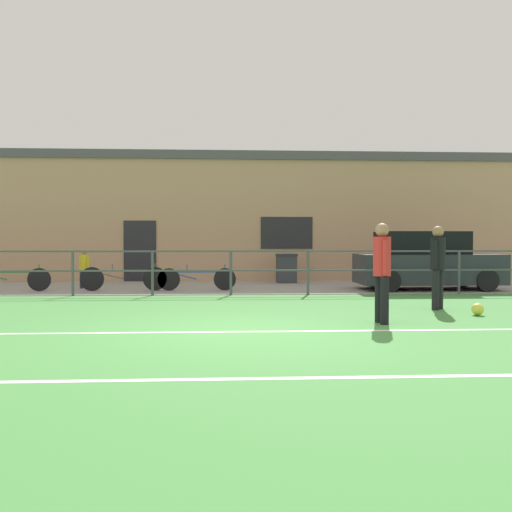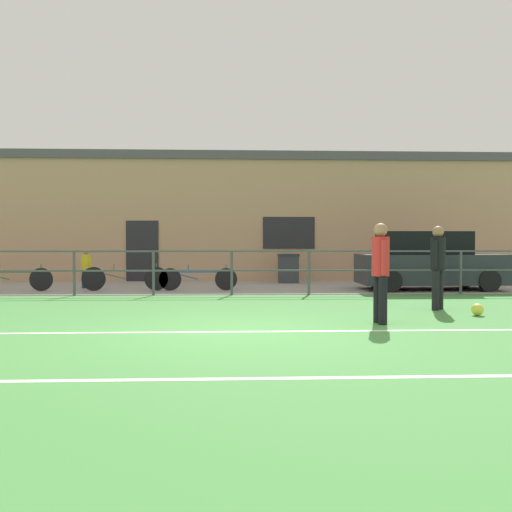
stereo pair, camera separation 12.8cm
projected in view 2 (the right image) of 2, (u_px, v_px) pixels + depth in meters
ground at (232, 334)px, 8.44m from camera, size 60.00×44.00×0.04m
field_line_touchline at (232, 332)px, 8.51m from camera, size 36.00×0.11×0.00m
field_line_hash at (233, 379)px, 5.58m from camera, size 36.00×0.11×0.00m
pavement_strip at (232, 287)px, 16.93m from camera, size 48.00×5.00×0.02m
perimeter_fence at (232, 266)px, 14.41m from camera, size 36.07×0.07×1.15m
clubhouse_facade at (231, 217)px, 20.57m from camera, size 28.00×2.56×4.52m
player_goalkeeper at (438, 262)px, 11.28m from camera, size 0.33×0.38×1.69m
player_winger at (380, 267)px, 9.35m from camera, size 0.29×0.46×1.68m
soccer_ball_match at (477, 310)px, 10.38m from camera, size 0.23×0.23×0.23m
spectator_child at (86, 266)px, 16.28m from camera, size 0.31×0.20×1.13m
parked_car_red at (428, 262)px, 15.85m from camera, size 3.96×1.79×1.64m
bicycle_parked_2 at (198, 279)px, 15.58m from camera, size 2.17×0.04×0.72m
bicycle_parked_3 at (125, 278)px, 15.49m from camera, size 2.38×0.04×0.75m
bicycle_parked_4 at (9, 279)px, 15.35m from camera, size 2.34×0.04×0.73m
trash_bin_0 at (288, 268)px, 18.45m from camera, size 0.68×0.58×0.95m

